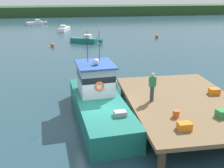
# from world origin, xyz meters

# --- Properties ---
(ground_plane) EXTENTS (200.00, 200.00, 0.00)m
(ground_plane) POSITION_xyz_m (0.00, 0.00, 0.00)
(ground_plane) COLOR #23424C
(dock) EXTENTS (6.00, 9.00, 1.20)m
(dock) POSITION_xyz_m (4.80, 0.00, 1.07)
(dock) COLOR #4C3D2D
(dock) RESTS_ON ground
(main_fishing_boat) EXTENTS (3.27, 9.93, 4.80)m
(main_fishing_boat) POSITION_xyz_m (0.15, 1.34, 1.01)
(main_fishing_boat) COLOR #196B5B
(main_fishing_boat) RESTS_ON ground
(crate_single_far) EXTENTS (0.69, 0.58, 0.37)m
(crate_single_far) POSITION_xyz_m (5.87, -2.20, 1.38)
(crate_single_far) COLOR #2D8442
(crate_single_far) RESTS_ON dock
(crate_stack_mid_dock) EXTENTS (0.62, 0.46, 0.35)m
(crate_stack_mid_dock) POSITION_xyz_m (6.98, 0.65, 1.37)
(crate_stack_mid_dock) COLOR orange
(crate_stack_mid_dock) RESTS_ON dock
(crate_stack_near_edge) EXTENTS (0.61, 0.46, 0.33)m
(crate_stack_near_edge) POSITION_xyz_m (3.52, -3.12, 1.37)
(crate_stack_near_edge) COLOR orange
(crate_stack_near_edge) RESTS_ON dock
(bait_bucket) EXTENTS (0.32, 0.32, 0.34)m
(bait_bucket) POSITION_xyz_m (3.62, -1.87, 1.37)
(bait_bucket) COLOR #E04C19
(bait_bucket) RESTS_ON dock
(deckhand_by_the_boat) EXTENTS (0.36, 0.22, 1.63)m
(deckhand_by_the_boat) POSITION_xyz_m (3.02, 0.23, 2.06)
(deckhand_by_the_boat) COLOR #383842
(deckhand_by_the_boat) RESTS_ON dock
(moored_boat_near_channel) EXTENTS (4.07, 2.66, 1.06)m
(moored_boat_near_channel) POSITION_xyz_m (-7.59, 44.04, 0.36)
(moored_boat_near_channel) COLOR silver
(moored_boat_near_channel) RESTS_ON ground
(moored_boat_outer_mooring) EXTENTS (4.37, 2.66, 1.12)m
(moored_boat_outer_mooring) POSITION_xyz_m (0.92, 23.70, 0.39)
(moored_boat_outer_mooring) COLOR #196B5B
(moored_boat_outer_mooring) RESTS_ON ground
(moored_boat_off_the_point) EXTENTS (2.12, 4.28, 1.08)m
(moored_boat_off_the_point) POSITION_xyz_m (-2.12, 34.48, 0.37)
(moored_boat_off_the_point) COLOR white
(moored_boat_off_the_point) RESTS_ON ground
(mooring_buoy_inshore) EXTENTS (0.50, 0.50, 0.50)m
(mooring_buoy_inshore) POSITION_xyz_m (-3.44, 21.63, 0.25)
(mooring_buoy_inshore) COLOR #EA5B19
(mooring_buoy_inshore) RESTS_ON ground
(mooring_buoy_spare_mooring) EXTENTS (0.43, 0.43, 0.43)m
(mooring_buoy_spare_mooring) POSITION_xyz_m (2.00, 6.27, 0.22)
(mooring_buoy_spare_mooring) COLOR silver
(mooring_buoy_spare_mooring) RESTS_ON ground
(mooring_buoy_channel_marker) EXTENTS (0.47, 0.47, 0.47)m
(mooring_buoy_channel_marker) POSITION_xyz_m (5.08, 6.14, 0.23)
(mooring_buoy_channel_marker) COLOR #EA5B19
(mooring_buoy_channel_marker) RESTS_ON ground
(mooring_buoy_outer) EXTENTS (0.51, 0.51, 0.51)m
(mooring_buoy_outer) POSITION_xyz_m (11.58, 25.84, 0.26)
(mooring_buoy_outer) COLOR #EA5B19
(mooring_buoy_outer) RESTS_ON ground
(far_shoreline) EXTENTS (120.00, 8.00, 2.40)m
(far_shoreline) POSITION_xyz_m (0.00, 62.00, 1.20)
(far_shoreline) COLOR #284723
(far_shoreline) RESTS_ON ground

